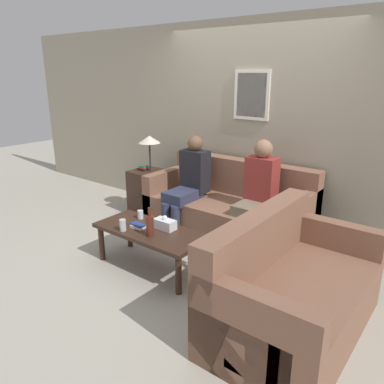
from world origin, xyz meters
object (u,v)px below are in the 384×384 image
object	(u,v)px
couch_side	(290,293)
person_left	(189,182)
couch_main	(229,211)
drinking_glass	(140,215)
coffee_table	(151,235)
wine_bottle	(150,225)
person_right	(257,192)

from	to	relation	value
couch_side	person_left	size ratio (longest dim) A/B	1.28
couch_main	drinking_glass	distance (m)	1.17
coffee_table	wine_bottle	world-z (taller)	wine_bottle
wine_bottle	drinking_glass	bearing A→B (deg)	147.13
couch_main	person_left	xyz separation A→B (m)	(-0.47, -0.22, 0.34)
coffee_table	drinking_glass	size ratio (longest dim) A/B	12.99
coffee_table	drinking_glass	distance (m)	0.35
couch_side	person_right	bearing A→B (deg)	39.67
person_left	couch_side	bearing A→B (deg)	-29.25
wine_bottle	person_right	world-z (taller)	person_right
person_left	couch_main	bearing A→B (deg)	24.49
person_right	person_left	bearing A→B (deg)	-174.79
wine_bottle	couch_side	bearing A→B (deg)	3.17
couch_side	person_right	distance (m)	1.49
wine_bottle	person_left	world-z (taller)	person_left
wine_bottle	person_left	bearing A→B (deg)	109.76
couch_main	person_right	bearing A→B (deg)	-16.65
person_left	person_right	xyz separation A→B (m)	(0.91, 0.08, 0.03)
couch_main	drinking_glass	bearing A→B (deg)	-114.32
couch_main	drinking_glass	world-z (taller)	couch_main
wine_bottle	person_left	distance (m)	1.18
couch_side	couch_main	bearing A→B (deg)	47.63
drinking_glass	person_left	distance (m)	0.86
wine_bottle	drinking_glass	world-z (taller)	wine_bottle
coffee_table	person_left	xyz separation A→B (m)	(-0.29, 1.00, 0.29)
couch_main	person_left	distance (m)	0.62
couch_main	person_left	size ratio (longest dim) A/B	1.65
drinking_glass	person_left	size ratio (longest dim) A/B	0.08
couch_main	coffee_table	bearing A→B (deg)	-98.61
couch_side	drinking_glass	xyz separation A→B (m)	(-1.84, 0.18, 0.16)
drinking_glass	couch_main	bearing A→B (deg)	65.68
drinking_glass	person_right	xyz separation A→B (m)	(0.92, 0.93, 0.21)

